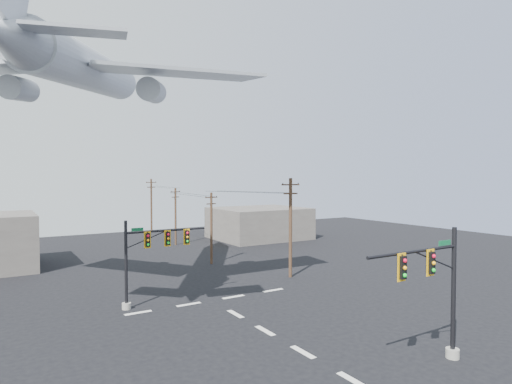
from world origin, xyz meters
TOP-DOWN VIEW (x-y plane):
  - ground at (0.00, 0.00)m, footprint 120.00×120.00m
  - lane_markings at (0.00, 5.33)m, footprint 14.00×21.20m
  - signal_mast_near at (5.14, -5.02)m, footprint 7.04×0.80m
  - signal_mast_far at (-4.86, 13.30)m, footprint 6.81×0.74m
  - utility_pole_a at (10.27, 15.26)m, footprint 1.99×0.35m
  - utility_pole_b at (6.38, 25.34)m, footprint 1.66×0.41m
  - utility_pole_c at (7.87, 40.62)m, footprint 1.67×0.67m
  - utility_pole_d at (9.96, 58.47)m, footprint 2.01×0.39m
  - power_lines at (8.15, 36.62)m, footprint 5.55×43.22m
  - airliner at (-8.54, 16.52)m, footprint 25.21×27.57m
  - building_right at (22.00, 40.00)m, footprint 14.00×12.00m

SIDE VIEW (x-z plane):
  - ground at x=0.00m, z-range 0.00..0.00m
  - lane_markings at x=0.00m, z-range 0.01..0.01m
  - building_right at x=22.00m, z-range 0.00..5.00m
  - signal_mast_far at x=-4.86m, z-range 0.45..7.21m
  - signal_mast_near at x=5.14m, z-range 0.27..7.55m
  - utility_pole_b at x=6.38m, z-range 0.19..8.45m
  - utility_pole_c at x=7.87m, z-range 0.20..8.63m
  - utility_pole_d at x=9.96m, z-range 0.23..9.94m
  - utility_pole_a at x=10.27m, z-range 0.23..10.17m
  - power_lines at x=8.15m, z-range 7.80..8.54m
  - airliner at x=-8.54m, z-range 14.52..22.26m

